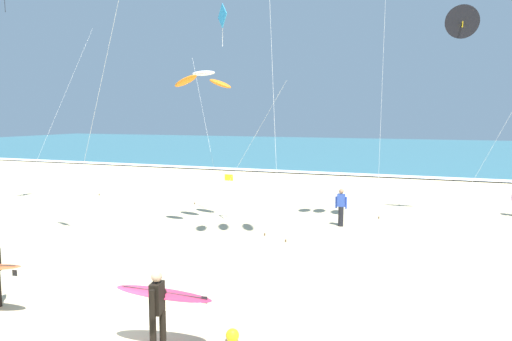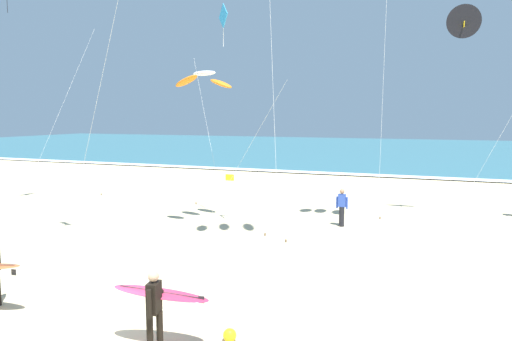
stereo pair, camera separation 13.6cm
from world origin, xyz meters
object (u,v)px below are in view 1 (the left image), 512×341
(kite_diamond_cobalt_close, at_px, (221,28))
(lifeguard_flag, at_px, (226,191))
(beach_ball, at_px, (232,335))
(kite_delta_charcoal_far, at_px, (462,22))
(bystander_blue_top, at_px, (341,207))
(kite_arc_ivory_near, at_px, (204,80))
(surfer_trailing, at_px, (160,301))

(kite_diamond_cobalt_close, bearing_deg, lifeguard_flag, 84.33)
(kite_diamond_cobalt_close, height_order, lifeguard_flag, kite_diamond_cobalt_close)
(beach_ball, bearing_deg, kite_diamond_cobalt_close, 116.05)
(lifeguard_flag, bearing_deg, kite_diamond_cobalt_close, -95.67)
(kite_delta_charcoal_far, distance_m, bystander_blue_top, 9.50)
(bystander_blue_top, height_order, beach_ball, bystander_blue_top)
(kite_arc_ivory_near, bearing_deg, lifeguard_flag, 79.06)
(surfer_trailing, height_order, lifeguard_flag, lifeguard_flag)
(kite_arc_ivory_near, distance_m, kite_delta_charcoal_far, 11.34)
(kite_delta_charcoal_far, height_order, bystander_blue_top, kite_delta_charcoal_far)
(kite_diamond_cobalt_close, distance_m, beach_ball, 14.03)
(surfer_trailing, distance_m, bystander_blue_top, 11.96)
(surfer_trailing, relative_size, lifeguard_flag, 0.98)
(bystander_blue_top, relative_size, lifeguard_flag, 0.76)
(surfer_trailing, bearing_deg, lifeguard_flag, 108.55)
(kite_arc_ivory_near, height_order, bystander_blue_top, kite_arc_ivory_near)
(bystander_blue_top, bearing_deg, lifeguard_flag, -174.56)
(beach_ball, bearing_deg, bystander_blue_top, 89.24)
(kite_diamond_cobalt_close, bearing_deg, beach_ball, -63.95)
(kite_delta_charcoal_far, bearing_deg, beach_ball, -108.13)
(kite_delta_charcoal_far, xyz_separation_m, kite_diamond_cobalt_close, (-9.60, -3.86, -0.25))
(surfer_trailing, xyz_separation_m, beach_ball, (1.14, 0.89, -0.90))
(surfer_trailing, bearing_deg, kite_diamond_cobalt_close, 109.15)
(kite_delta_charcoal_far, bearing_deg, kite_arc_ivory_near, -153.03)
(bystander_blue_top, distance_m, beach_ball, 11.02)
(kite_arc_ivory_near, height_order, kite_delta_charcoal_far, kite_delta_charcoal_far)
(surfer_trailing, xyz_separation_m, bystander_blue_top, (1.28, 11.89, -0.23))
(kite_diamond_cobalt_close, bearing_deg, bystander_blue_top, 8.66)
(surfer_trailing, distance_m, kite_arc_ivory_near, 11.90)
(surfer_trailing, relative_size, bystander_blue_top, 1.29)
(bystander_blue_top, relative_size, beach_ball, 5.68)
(surfer_trailing, relative_size, kite_delta_charcoal_far, 0.22)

